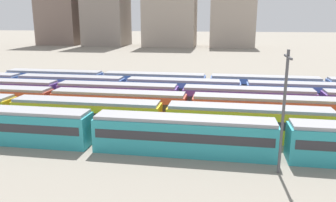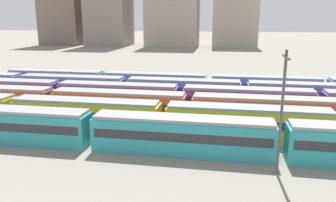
{
  "view_description": "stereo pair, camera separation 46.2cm",
  "coord_description": "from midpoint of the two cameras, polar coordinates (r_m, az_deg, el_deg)",
  "views": [
    {
      "loc": [
        32.51,
        -31.42,
        13.15
      ],
      "look_at": [
        25.03,
        13.0,
        2.04
      ],
      "focal_mm": 36.04,
      "sensor_mm": 36.0,
      "label": 1
    },
    {
      "loc": [
        32.97,
        -31.34,
        13.15
      ],
      "look_at": [
        25.03,
        13.0,
        2.04
      ],
      "focal_mm": 36.04,
      "sensor_mm": 36.0,
      "label": 2
    }
  ],
  "objects": [
    {
      "name": "train_track_5",
      "position": [
        58.84,
        16.34,
        2.27
      ],
      "size": [
        93.6,
        3.06,
        3.75
      ],
      "color": "#4C70BC",
      "rests_on": "ground_plane"
    },
    {
      "name": "ground_plane",
      "position": [
        56.7,
        -25.51,
        -0.93
      ],
      "size": [
        600.0,
        600.0,
        0.0
      ],
      "primitive_type": "plane",
      "color": "gray"
    },
    {
      "name": "distant_building_0",
      "position": [
        181.78,
        -17.62,
        15.94
      ],
      "size": [
        20.13,
        13.44,
        43.43
      ],
      "primitive_type": "cube",
      "color": "#7A665B",
      "rests_on": "ground_plane"
    },
    {
      "name": "train_track_3",
      "position": [
        49.92,
        24.42,
        -0.43
      ],
      "size": [
        112.5,
        3.06,
        3.75
      ],
      "color": "#6B429E",
      "rests_on": "ground_plane"
    },
    {
      "name": "catenary_pole_0",
      "position": [
        29.59,
        19.14,
        -1.09
      ],
      "size": [
        0.24,
        3.2,
        10.72
      ],
      "color": "#4C4C51",
      "rests_on": "ground_plane"
    },
    {
      "name": "train_track_4",
      "position": [
        55.74,
        -6.83,
        2.12
      ],
      "size": [
        74.7,
        3.06,
        3.75
      ],
      "color": "#4C70BC",
      "rests_on": "ground_plane"
    },
    {
      "name": "distant_building_3",
      "position": [
        161.69,
        11.45,
        13.86
      ],
      "size": [
        20.11,
        13.68,
        27.8
      ],
      "primitive_type": "cube",
      "color": "#A89989",
      "rests_on": "ground_plane"
    },
    {
      "name": "distant_building_2",
      "position": [
        163.95,
        0.88,
        16.17
      ],
      "size": [
        24.15,
        17.8,
        39.54
      ],
      "primitive_type": "cube",
      "color": "#A89989",
      "rests_on": "ground_plane"
    },
    {
      "name": "train_track_0",
      "position": [
        33.57,
        2.78,
        -5.74
      ],
      "size": [
        93.6,
        3.06,
        3.75
      ],
      "color": "teal",
      "rests_on": "ground_plane"
    }
  ]
}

